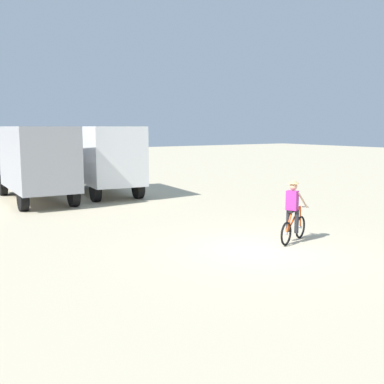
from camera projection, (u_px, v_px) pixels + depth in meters
The scene contains 4 objects.
ground_plane at pixel (259, 250), 12.54m from camera, with size 120.00×120.00×0.00m, color beige.
box_truck_grey_hauler at pixel (35, 160), 20.61m from camera, with size 2.71×6.86×3.35m.
box_truck_avon_van at pixel (102, 156), 22.94m from camera, with size 3.05×6.96×3.35m.
cyclist_orange_shirt at pixel (293, 214), 13.32m from camera, with size 1.63×0.77×1.82m.
Camera 1 is at (-8.27, -9.15, 3.32)m, focal length 43.21 mm.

